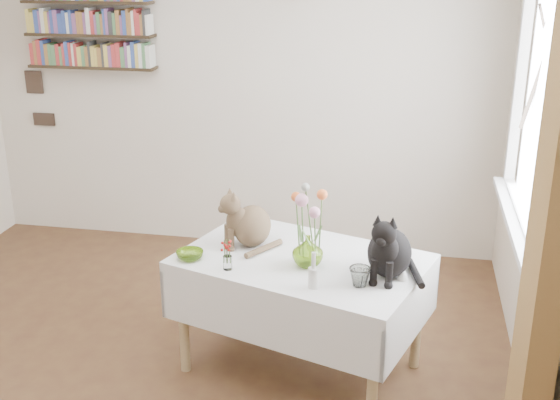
% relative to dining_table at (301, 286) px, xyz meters
% --- Properties ---
extents(room, '(4.08, 4.58, 2.58)m').
position_rel_dining_table_xyz_m(room, '(-0.79, -0.53, 0.73)').
color(room, brown).
rests_on(room, ground).
extents(window, '(0.12, 1.52, 1.32)m').
position_rel_dining_table_xyz_m(window, '(1.17, 0.27, 0.88)').
color(window, white).
rests_on(window, room).
extents(curtain, '(0.12, 0.38, 2.10)m').
position_rel_dining_table_xyz_m(curtain, '(1.11, -0.65, 0.63)').
color(curtain, brown).
rests_on(curtain, room).
extents(dining_table, '(1.48, 1.18, 0.69)m').
position_rel_dining_table_xyz_m(dining_table, '(0.00, 0.00, 0.00)').
color(dining_table, white).
rests_on(dining_table, room).
extents(tabby_cat, '(0.37, 0.35, 0.34)m').
position_rel_dining_table_xyz_m(tabby_cat, '(-0.30, 0.14, 0.34)').
color(tabby_cat, brown).
rests_on(tabby_cat, dining_table).
extents(black_cat, '(0.31, 0.36, 0.37)m').
position_rel_dining_table_xyz_m(black_cat, '(0.47, -0.10, 0.35)').
color(black_cat, black).
rests_on(black_cat, dining_table).
extents(flower_vase, '(0.17, 0.17, 0.17)m').
position_rel_dining_table_xyz_m(flower_vase, '(0.04, -0.09, 0.25)').
color(flower_vase, '#A4CE3E').
rests_on(flower_vase, dining_table).
extents(green_bowl, '(0.20, 0.20, 0.05)m').
position_rel_dining_table_xyz_m(green_bowl, '(-0.59, -0.12, 0.19)').
color(green_bowl, '#A4CE3E').
rests_on(green_bowl, dining_table).
extents(drinking_glass, '(0.13, 0.13, 0.10)m').
position_rel_dining_table_xyz_m(drinking_glass, '(0.33, -0.27, 0.22)').
color(drinking_glass, white).
rests_on(drinking_glass, dining_table).
extents(candlestick, '(0.05, 0.05, 0.19)m').
position_rel_dining_table_xyz_m(candlestick, '(0.11, -0.33, 0.23)').
color(candlestick, white).
rests_on(candlestick, dining_table).
extents(berry_jar, '(0.05, 0.05, 0.19)m').
position_rel_dining_table_xyz_m(berry_jar, '(-0.36, -0.21, 0.25)').
color(berry_jar, white).
rests_on(berry_jar, dining_table).
extents(porcelain_figurine, '(0.06, 0.06, 0.11)m').
position_rel_dining_table_xyz_m(porcelain_figurine, '(0.54, -0.16, 0.22)').
color(porcelain_figurine, white).
rests_on(porcelain_figurine, dining_table).
extents(flower_bouquet, '(0.17, 0.12, 0.39)m').
position_rel_dining_table_xyz_m(flower_bouquet, '(0.05, -0.07, 0.51)').
color(flower_bouquet, '#4C7233').
rests_on(flower_bouquet, flower_vase).
extents(bookshelf_unit, '(1.00, 0.16, 0.91)m').
position_rel_dining_table_xyz_m(bookshelf_unit, '(-1.89, 1.63, 1.32)').
color(bookshelf_unit, '#302315').
rests_on(bookshelf_unit, room).
extents(wall_art_plaques, '(0.21, 0.02, 0.44)m').
position_rel_dining_table_xyz_m(wall_art_plaques, '(-2.42, 1.70, 0.61)').
color(wall_art_plaques, '#38281E').
rests_on(wall_art_plaques, room).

